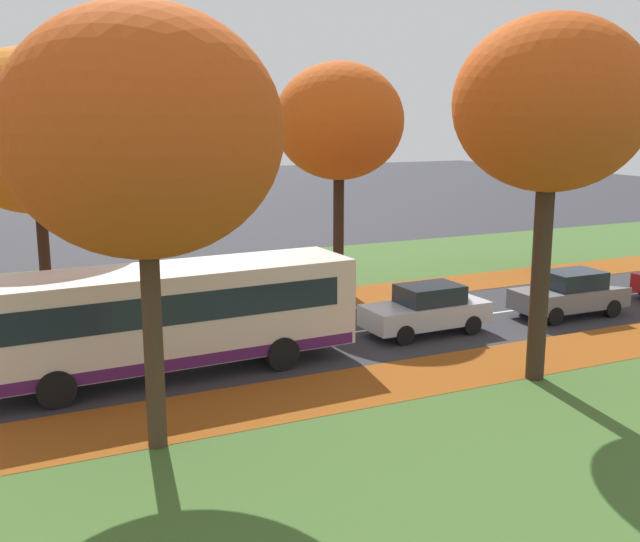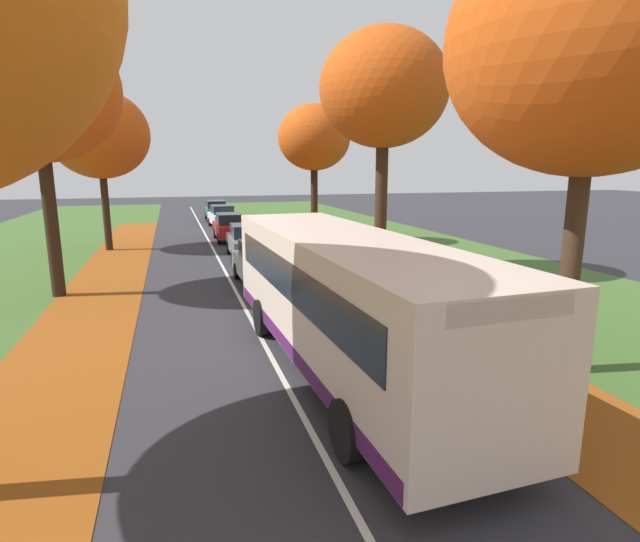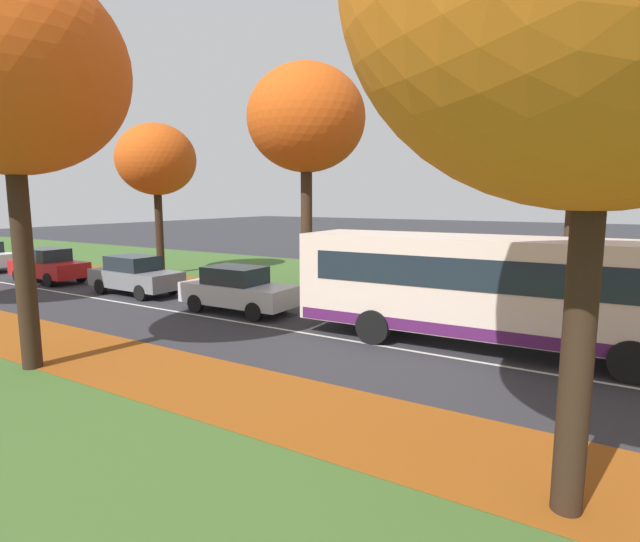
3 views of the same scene
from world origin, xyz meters
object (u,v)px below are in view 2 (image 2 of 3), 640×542
tree_right_mid (384,90)px  car_red_third_in_line (230,227)px  bus (344,295)px  car_silver_lead (262,263)px  tree_right_far (314,138)px  car_green_trailing (216,210)px  car_white_fourth_in_line (223,216)px  tree_left_far (99,135)px  tree_right_near (594,44)px  car_grey_following (247,241)px  tree_left_mid (37,90)px

tree_right_mid → car_red_third_in_line: tree_right_mid is taller
bus → car_red_third_in_line: bus is taller
car_red_third_in_line → car_silver_lead: bearing=-90.8°
bus → tree_right_far: bearing=76.1°
car_green_trailing → tree_right_mid: bearing=-79.3°
car_red_third_in_line → car_white_fourth_in_line: 6.83m
tree_left_far → car_silver_lead: bearing=-57.7°
tree_right_near → car_white_fourth_in_line: bearing=98.6°
tree_right_mid → car_grey_following: 9.71m
tree_right_mid → car_white_fourth_in_line: 20.18m
tree_left_mid → car_green_trailing: bearing=72.6°
tree_right_far → car_silver_lead: 11.73m
tree_left_mid → tree_right_near: 15.73m
tree_left_mid → car_green_trailing: size_ratio=2.17×
car_green_trailing → tree_left_mid: bearing=-107.4°
tree_right_far → car_white_fourth_in_line: size_ratio=1.83×
tree_left_far → tree_right_mid: size_ratio=0.86×
tree_right_near → tree_right_mid: 10.34m
tree_right_far → car_grey_following: 7.66m
tree_right_mid → tree_left_far: bearing=138.9°
tree_left_mid → bus: (7.34, -8.90, -5.10)m
car_silver_lead → tree_left_mid: bearing=177.5°
tree_left_far → tree_right_far: tree_left_far is taller
tree_right_far → car_red_third_in_line: 7.36m
tree_right_near → car_silver_lead: (-4.79, 10.02, -5.88)m
tree_left_far → car_grey_following: size_ratio=1.95×
tree_right_mid → car_red_third_in_line: size_ratio=2.28×
tree_left_mid → tree_right_near: tree_right_near is taller
car_grey_following → tree_right_mid: bearing=-50.3°
tree_right_near → car_white_fourth_in_line: (-4.38, 28.89, -5.88)m
tree_left_far → car_white_fourth_in_line: (6.89, 8.62, -5.19)m
tree_left_far → car_white_fourth_in_line: size_ratio=1.93×
tree_right_mid → bus: (-4.66, -8.90, -5.59)m
car_silver_lead → car_red_third_in_line: bearing=89.2°
tree_right_mid → car_red_third_in_line: (-4.76, 11.74, -6.48)m
car_white_fourth_in_line → car_green_trailing: 5.37m
tree_right_near → tree_right_far: tree_right_near is taller
car_grey_following → car_silver_lead: bearing=-93.0°
car_silver_lead → car_red_third_in_line: (0.17, 12.04, 0.00)m
car_red_third_in_line → car_green_trailing: size_ratio=1.00×
car_silver_lead → car_white_fourth_in_line: 18.87m
tree_right_far → tree_left_far: bearing=175.8°
car_red_third_in_line → car_green_trailing: 12.20m
tree_right_mid → bus: tree_right_mid is taller
tree_right_far → bus: 19.05m
tree_right_far → car_grey_following: (-4.43, -3.55, -5.14)m
tree_right_far → car_grey_following: tree_right_far is taller
tree_left_far → car_grey_following: bearing=-32.8°
car_silver_lead → car_grey_following: (0.31, 5.87, 0.00)m
tree_left_mid → car_red_third_in_line: size_ratio=2.18×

